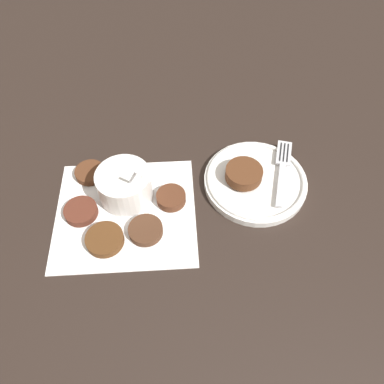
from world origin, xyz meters
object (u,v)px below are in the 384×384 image
(serving_plate, at_px, (255,181))
(fritter_on_plate, at_px, (244,174))
(sauce_bowl, at_px, (125,186))
(fork, at_px, (283,165))

(serving_plate, height_order, fritter_on_plate, fritter_on_plate)
(sauce_bowl, xyz_separation_m, fork, (0.30, 0.09, -0.01))
(sauce_bowl, relative_size, fork, 0.72)
(serving_plate, height_order, fork, fork)
(sauce_bowl, xyz_separation_m, serving_plate, (0.25, 0.05, -0.02))
(fork, bearing_deg, serving_plate, -146.14)
(sauce_bowl, relative_size, fritter_on_plate, 1.67)
(fritter_on_plate, bearing_deg, sauce_bowl, -166.78)
(sauce_bowl, distance_m, fritter_on_plate, 0.23)
(serving_plate, distance_m, fritter_on_plate, 0.03)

